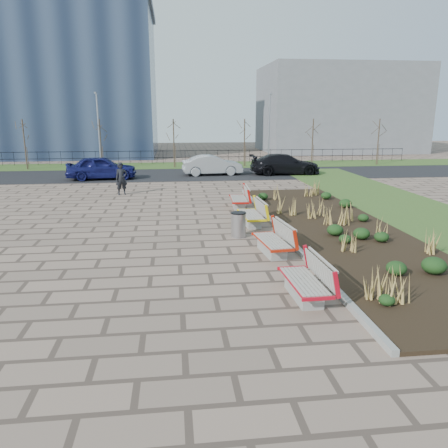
{
  "coord_description": "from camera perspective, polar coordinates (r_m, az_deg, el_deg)",
  "views": [
    {
      "loc": [
        -0.12,
        -10.89,
        4.43
      ],
      "look_at": [
        1.5,
        3.0,
        0.9
      ],
      "focal_mm": 35.0,
      "sensor_mm": 36.0,
      "label": 1
    }
  ],
  "objects": [
    {
      "name": "tree_c",
      "position": [
        37.47,
        -6.56,
        10.42
      ],
      "size": [
        1.4,
        1.4,
        4.0
      ],
      "primitive_type": null,
      "color": "#4C3D2D",
      "rests_on": "grass_verge_far"
    },
    {
      "name": "lamp_east",
      "position": [
        37.8,
        5.88,
        11.99
      ],
      "size": [
        0.24,
        0.6,
        6.0
      ],
      "primitive_type": null,
      "color": "gray",
      "rests_on": "grass_verge_far"
    },
    {
      "name": "bench_c",
      "position": [
        17.88,
        3.56,
        1.44
      ],
      "size": [
        0.98,
        2.13,
        1.0
      ],
      "primitive_type": null,
      "rotation": [
        0.0,
        0.0,
        0.04
      ],
      "color": "yellow",
      "rests_on": "ground"
    },
    {
      "name": "lamp_west",
      "position": [
        37.39,
        -16.03,
        11.5
      ],
      "size": [
        0.24,
        0.6,
        6.0
      ],
      "primitive_type": null,
      "color": "gray",
      "rests_on": "grass_verge_far"
    },
    {
      "name": "tree_a",
      "position": [
        39.31,
        -24.58,
        9.43
      ],
      "size": [
        1.4,
        1.4,
        4.0
      ],
      "primitive_type": null,
      "color": "#4C3D2D",
      "rests_on": "grass_verge_far"
    },
    {
      "name": "tree_d",
      "position": [
        37.97,
        2.68,
        10.55
      ],
      "size": [
        1.4,
        1.4,
        4.0
      ],
      "primitive_type": null,
      "color": "#4C3D2D",
      "rests_on": "grass_verge_far"
    },
    {
      "name": "planting_curb",
      "position": [
        16.97,
        7.35,
        -0.83
      ],
      "size": [
        0.16,
        18.0,
        0.15
      ],
      "primitive_type": "cube",
      "color": "gray",
      "rests_on": "ground"
    },
    {
      "name": "pedestrian",
      "position": [
        25.28,
        -13.25,
        5.78
      ],
      "size": [
        0.77,
        0.62,
        1.81
      ],
      "primitive_type": "imported",
      "rotation": [
        0.0,
        0.0,
        0.33
      ],
      "color": "black",
      "rests_on": "ground"
    },
    {
      "name": "planting_bed",
      "position": [
        17.67,
        14.7,
        -0.66
      ],
      "size": [
        4.5,
        18.0,
        0.1
      ],
      "primitive_type": "cube",
      "color": "black",
      "rests_on": "ground"
    },
    {
      "name": "ground",
      "position": [
        11.76,
        -5.63,
        -8.04
      ],
      "size": [
        120.0,
        120.0,
        0.0
      ],
      "primitive_type": "plane",
      "color": "#836A5A",
      "rests_on": "ground"
    },
    {
      "name": "tree_b",
      "position": [
        37.93,
        -15.81,
        10.03
      ],
      "size": [
        1.4,
        1.4,
        4.0
      ],
      "primitive_type": null,
      "color": "#4C3D2D",
      "rests_on": "grass_verge_far"
    },
    {
      "name": "tree_e",
      "position": [
        39.38,
        11.48,
        10.41
      ],
      "size": [
        1.4,
        1.4,
        4.0
      ],
      "primitive_type": null,
      "color": "#4C3D2D",
      "rests_on": "grass_verge_far"
    },
    {
      "name": "bench_b",
      "position": [
        14.23,
        6.28,
        -1.95
      ],
      "size": [
        1.11,
        2.18,
        1.0
      ],
      "primitive_type": null,
      "rotation": [
        0.0,
        0.0,
        0.1
      ],
      "color": "red",
      "rests_on": "ground"
    },
    {
      "name": "road",
      "position": [
        33.19,
        -6.43,
        6.43
      ],
      "size": [
        80.0,
        7.0,
        0.02
      ],
      "primitive_type": "cube",
      "color": "black",
      "rests_on": "ground"
    },
    {
      "name": "car_black",
      "position": [
        33.37,
        7.97,
        7.75
      ],
      "size": [
        5.27,
        2.24,
        1.51
      ],
      "primitive_type": "imported",
      "rotation": [
        0.0,
        0.0,
        1.55
      ],
      "color": "black",
      "rests_on": "road"
    },
    {
      "name": "car_silver",
      "position": [
        32.7,
        -1.54,
        7.7
      ],
      "size": [
        4.54,
        1.87,
        1.46
      ],
      "primitive_type": "imported",
      "rotation": [
        0.0,
        0.0,
        1.64
      ],
      "color": "#94979A",
      "rests_on": "road"
    },
    {
      "name": "bench_a",
      "position": [
        10.98,
        10.4,
        -7.05
      ],
      "size": [
        0.97,
        2.13,
        1.0
      ],
      "primitive_type": null,
      "rotation": [
        0.0,
        0.0,
        0.03
      ],
      "color": "red",
      "rests_on": "ground"
    },
    {
      "name": "litter_bin",
      "position": [
        16.1,
        1.89,
        -0.12
      ],
      "size": [
        0.54,
        0.54,
        0.91
      ],
      "primitive_type": "cylinder",
      "color": "#B2B2B7",
      "rests_on": "ground"
    },
    {
      "name": "bench_d",
      "position": [
        21.24,
        1.91,
        3.5
      ],
      "size": [
        1.02,
        2.15,
        1.0
      ],
      "primitive_type": null,
      "rotation": [
        0.0,
        0.0,
        -0.06
      ],
      "color": "red",
      "rests_on": "ground"
    },
    {
      "name": "railing_fence",
      "position": [
        40.57,
        -6.53,
        8.72
      ],
      "size": [
        44.0,
        0.1,
        1.2
      ],
      "primitive_type": null,
      "color": "black",
      "rests_on": "grass_verge_far"
    },
    {
      "name": "tree_f",
      "position": [
        41.62,
        19.48,
        10.09
      ],
      "size": [
        1.4,
        1.4,
        4.0
      ],
      "primitive_type": null,
      "color": "#4C3D2D",
      "rests_on": "grass_verge_far"
    },
    {
      "name": "building_grey",
      "position": [
        56.59,
        14.64,
        14.31
      ],
      "size": [
        18.0,
        12.0,
        10.0
      ],
      "primitive_type": "cube",
      "color": "slate",
      "rests_on": "ground"
    },
    {
      "name": "car_blue",
      "position": [
        31.64,
        -15.71,
        7.1
      ],
      "size": [
        4.86,
        2.33,
        1.6
      ],
      "primitive_type": "imported",
      "rotation": [
        0.0,
        0.0,
        1.66
      ],
      "color": "#121552",
      "rests_on": "road"
    },
    {
      "name": "grass_verge_far",
      "position": [
        39.14,
        -6.49,
        7.61
      ],
      "size": [
        80.0,
        5.0,
        0.04
      ],
      "primitive_type": "cube",
      "color": "#33511E",
      "rests_on": "ground"
    }
  ]
}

